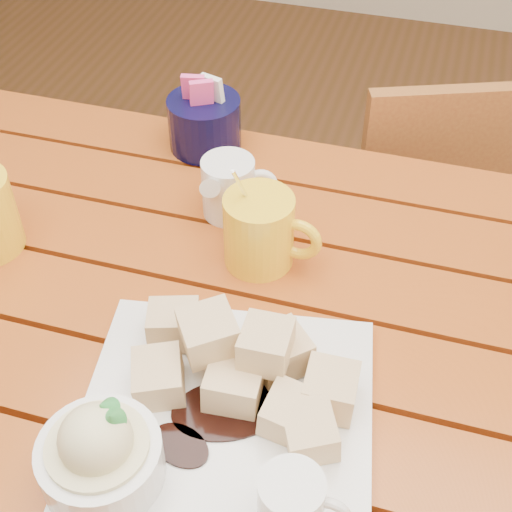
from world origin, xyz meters
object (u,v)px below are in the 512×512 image
(table, at_px, (230,385))
(dessert_plate, at_px, (200,422))
(chair_far, at_px, (435,223))
(coffee_mug_right, at_px, (261,230))

(table, relative_size, dessert_plate, 3.57)
(dessert_plate, distance_m, chair_far, 0.85)
(coffee_mug_right, xyz_separation_m, chair_far, (0.22, 0.49, -0.34))
(table, distance_m, chair_far, 0.68)
(table, bearing_deg, chair_far, 70.20)
(chair_far, bearing_deg, coffee_mug_right, 44.67)
(table, bearing_deg, coffee_mug_right, 87.87)
(table, bearing_deg, dessert_plate, -81.71)
(table, xyz_separation_m, chair_far, (0.22, 0.62, -0.19))
(table, xyz_separation_m, dessert_plate, (0.02, -0.15, 0.14))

